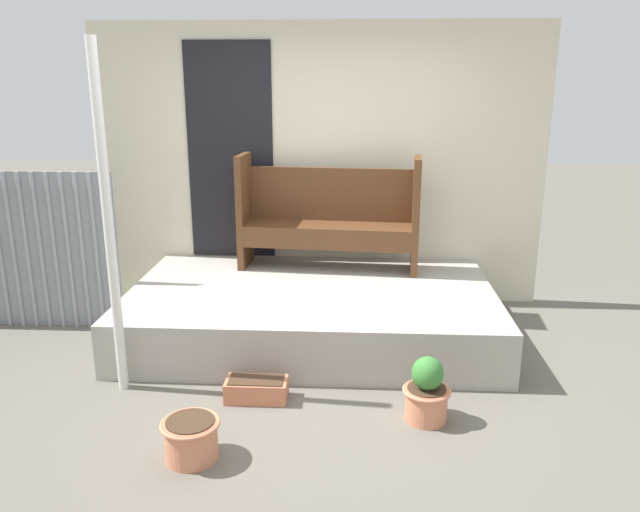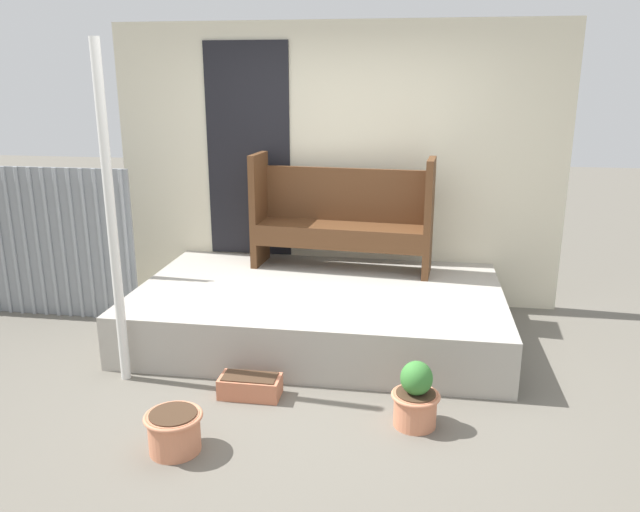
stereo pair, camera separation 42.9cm
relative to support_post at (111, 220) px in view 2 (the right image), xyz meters
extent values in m
plane|color=#666056|center=(1.32, 0.08, -1.18)|extent=(24.00, 24.00, 0.00)
cube|color=#A8A399|center=(1.27, 1.01, -0.97)|extent=(3.00, 1.85, 0.42)
cube|color=beige|center=(1.27, 1.96, 0.12)|extent=(4.20, 0.06, 2.60)
cube|color=black|center=(0.44, 1.92, 0.25)|extent=(0.80, 0.02, 2.00)
cylinder|color=gray|center=(-1.66, 1.08, -0.50)|extent=(0.04, 0.04, 1.36)
cylinder|color=gray|center=(-1.54, 1.08, -0.50)|extent=(0.04, 0.04, 1.36)
cylinder|color=gray|center=(-1.42, 1.08, -0.50)|extent=(0.04, 0.04, 1.36)
cylinder|color=gray|center=(-1.30, 1.08, -0.50)|extent=(0.04, 0.04, 1.36)
cylinder|color=gray|center=(-1.18, 1.08, -0.50)|extent=(0.04, 0.04, 1.36)
cylinder|color=gray|center=(-1.05, 1.08, -0.50)|extent=(0.04, 0.04, 1.36)
cylinder|color=gray|center=(-0.93, 1.08, -0.50)|extent=(0.04, 0.04, 1.36)
cylinder|color=gray|center=(-0.81, 1.08, -0.50)|extent=(0.04, 0.04, 1.36)
cylinder|color=gray|center=(-0.69, 1.08, -0.50)|extent=(0.04, 0.04, 1.36)
cylinder|color=gray|center=(-0.57, 1.08, -0.50)|extent=(0.04, 0.04, 1.36)
cylinder|color=gray|center=(-0.45, 1.08, -0.50)|extent=(0.04, 0.04, 1.36)
cylinder|color=silver|center=(0.00, 0.00, 0.00)|extent=(0.07, 0.07, 2.36)
cube|color=#54331C|center=(0.61, 1.63, -0.24)|extent=(0.09, 0.40, 1.03)
cube|color=#54331C|center=(2.15, 1.51, -0.24)|extent=(0.09, 0.40, 1.03)
cube|color=#54331C|center=(1.38, 1.57, -0.37)|extent=(1.51, 0.52, 0.04)
cube|color=#54331C|center=(1.36, 1.38, -0.46)|extent=(1.49, 0.15, 0.15)
cube|color=#54331C|center=(1.39, 1.75, -0.10)|extent=(1.49, 0.16, 0.48)
cylinder|color=tan|center=(0.70, -0.82, -1.06)|extent=(0.30, 0.30, 0.23)
torus|color=tan|center=(0.70, -0.82, -0.96)|extent=(0.34, 0.34, 0.02)
cylinder|color=#422D1E|center=(0.70, -0.82, -0.94)|extent=(0.28, 0.28, 0.01)
cylinder|color=tan|center=(2.08, -0.32, -1.07)|extent=(0.27, 0.27, 0.22)
torus|color=tan|center=(2.08, -0.32, -0.97)|extent=(0.31, 0.31, 0.02)
cylinder|color=#422D1E|center=(2.08, -0.32, -0.96)|extent=(0.25, 0.25, 0.01)
ellipsoid|color=#387A33|center=(2.08, -0.32, -0.85)|extent=(0.20, 0.20, 0.22)
cube|color=#C67251|center=(0.97, -0.12, -1.11)|extent=(0.42, 0.21, 0.14)
cube|color=#422D1E|center=(0.97, -0.12, -1.03)|extent=(0.37, 0.18, 0.01)
camera|label=1|loc=(1.61, -3.90, 0.93)|focal=35.00mm
camera|label=2|loc=(2.03, -3.85, 0.93)|focal=35.00mm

